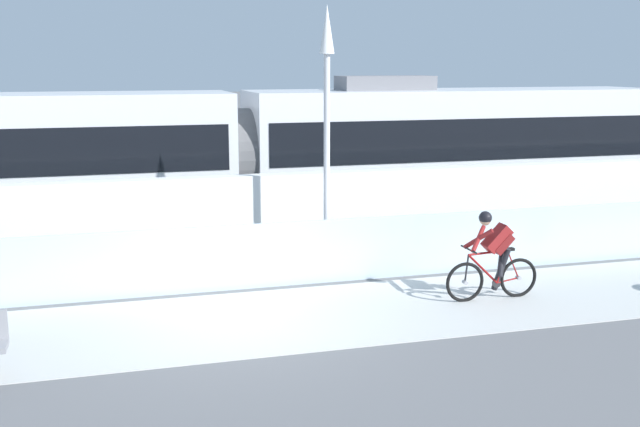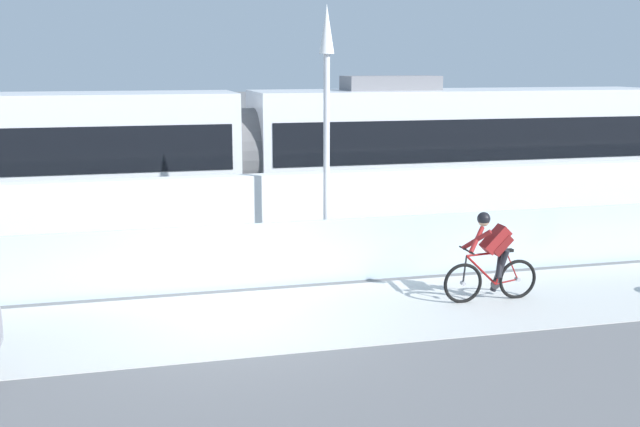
% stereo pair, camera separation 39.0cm
% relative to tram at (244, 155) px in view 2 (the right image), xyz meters
% --- Properties ---
extents(ground_plane, '(200.00, 200.00, 0.00)m').
position_rel_tram_xyz_m(ground_plane, '(-1.23, -6.85, -1.89)').
color(ground_plane, slate).
extents(bike_path_deck, '(32.00, 3.20, 0.01)m').
position_rel_tram_xyz_m(bike_path_deck, '(-1.23, -6.85, -1.89)').
color(bike_path_deck, silver).
rests_on(bike_path_deck, ground).
extents(glass_parapet, '(32.00, 0.05, 1.23)m').
position_rel_tram_xyz_m(glass_parapet, '(-1.23, -5.00, -1.28)').
color(glass_parapet, silver).
rests_on(glass_parapet, ground).
extents(concrete_barrier_wall, '(32.00, 0.36, 1.87)m').
position_rel_tram_xyz_m(concrete_barrier_wall, '(-1.23, -3.20, -0.96)').
color(concrete_barrier_wall, white).
rests_on(concrete_barrier_wall, ground).
extents(tram_rail_near, '(32.00, 0.08, 0.01)m').
position_rel_tram_xyz_m(tram_rail_near, '(-1.23, -0.72, -1.89)').
color(tram_rail_near, '#595654').
rests_on(tram_rail_near, ground).
extents(tram_rail_far, '(32.00, 0.08, 0.01)m').
position_rel_tram_xyz_m(tram_rail_far, '(-1.23, 0.72, -1.89)').
color(tram_rail_far, '#595654').
rests_on(tram_rail_far, ground).
extents(tram, '(22.56, 2.54, 3.81)m').
position_rel_tram_xyz_m(tram, '(0.00, 0.00, 0.00)').
color(tram, silver).
rests_on(tram, ground).
extents(cyclist_on_bike, '(1.77, 0.58, 1.61)m').
position_rel_tram_xyz_m(cyclist_on_bike, '(3.29, -6.85, -1.11)').
color(cyclist_on_bike, black).
rests_on(cyclist_on_bike, ground).
extents(lamp_post_antenna, '(0.28, 0.28, 5.20)m').
position_rel_tram_xyz_m(lamp_post_antenna, '(0.86, -4.70, 1.40)').
color(lamp_post_antenna, gray).
rests_on(lamp_post_antenna, ground).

